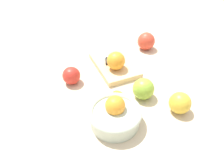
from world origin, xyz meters
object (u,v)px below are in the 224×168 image
at_px(knife, 107,57).
at_px(apple_front_left_2, 143,89).
at_px(apple_back_right, 71,76).
at_px(cutting_board, 114,65).
at_px(apple_front_right, 146,41).
at_px(orange_on_board, 116,61).
at_px(bowl, 115,115).
at_px(apple_front_left, 180,103).

relative_size(knife, apple_front_left_2, 1.96).
relative_size(knife, apple_back_right, 2.19).
bearing_deg(apple_front_left_2, knife, 15.42).
relative_size(cutting_board, apple_front_right, 2.79).
relative_size(orange_on_board, apple_front_right, 0.89).
distance_m(cutting_board, apple_front_right, 0.22).
distance_m(bowl, apple_front_left, 0.23).
relative_size(knife, apple_front_right, 1.85).
distance_m(apple_front_right, apple_front_left, 0.42).
height_order(bowl, apple_front_left, bowl).
bearing_deg(apple_front_left, knife, 24.69).
xyz_separation_m(cutting_board, orange_on_board, (-0.04, 0.01, 0.05)).
bearing_deg(apple_front_left, apple_back_right, 52.66).
bearing_deg(apple_front_left_2, apple_back_right, 57.22).
height_order(bowl, knife, bowl).
bearing_deg(knife, apple_back_right, 120.56).
relative_size(bowl, knife, 1.12).
bearing_deg(apple_front_left, apple_front_left_2, 43.01).
xyz_separation_m(orange_on_board, apple_front_left, (-0.27, -0.15, -0.02)).
xyz_separation_m(apple_back_right, apple_front_left, (-0.25, -0.33, 0.00)).
distance_m(cutting_board, knife, 0.05).
relative_size(cutting_board, apple_front_left, 3.11).
height_order(knife, apple_front_left, apple_front_left).
relative_size(apple_front_right, apple_front_left, 1.12).
distance_m(apple_back_right, apple_front_left_2, 0.28).
distance_m(cutting_board, apple_front_left_2, 0.22).
bearing_deg(bowl, apple_back_right, 23.44).
bearing_deg(apple_front_left, orange_on_board, 28.56).
height_order(orange_on_board, apple_front_left, orange_on_board).
distance_m(orange_on_board, knife, 0.09).
bearing_deg(apple_front_right, cutting_board, 120.04).
xyz_separation_m(orange_on_board, apple_back_right, (-0.01, 0.19, -0.03)).
bearing_deg(bowl, knife, -10.48).
bearing_deg(apple_front_left_2, bowl, 123.86).
bearing_deg(knife, cutting_board, -154.93).
bearing_deg(apple_back_right, knife, -59.44).
bearing_deg(orange_on_board, apple_back_right, 94.53).
bearing_deg(apple_front_right, orange_on_board, 127.29).
bearing_deg(apple_back_right, orange_on_board, -85.47).
relative_size(apple_front_right, apple_front_left_2, 1.06).
xyz_separation_m(cutting_board, apple_back_right, (-0.05, 0.19, 0.02)).
bearing_deg(bowl, apple_front_left_2, -56.14).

